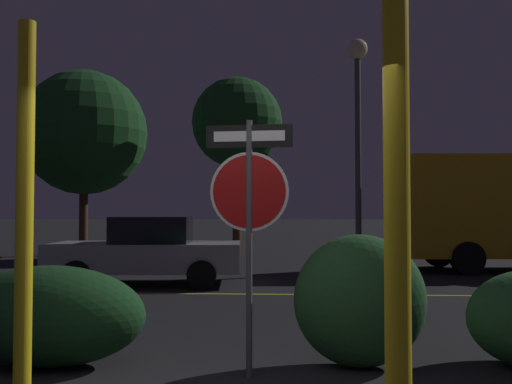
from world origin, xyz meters
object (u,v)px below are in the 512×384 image
object	(u,v)px
hedge_bush_2	(360,301)
passing_car_2	(148,251)
hedge_bush_1	(49,316)
tree_0	(84,133)
stop_sign	(249,196)
yellow_pole_left	(24,222)
tree_2	(237,123)
yellow_pole_right	(397,180)
street_lamp	(358,102)

from	to	relation	value
hedge_bush_2	passing_car_2	bearing A→B (deg)	119.90
hedge_bush_1	tree_0	xyz separation A→B (m)	(-5.10, 15.23, 4.06)
stop_sign	hedge_bush_2	distance (m)	1.58
yellow_pole_left	tree_2	xyz separation A→B (m)	(0.16, 16.90, 3.39)
stop_sign	tree_2	world-z (taller)	tree_2
hedge_bush_2	passing_car_2	size ratio (longest dim) A/B	0.31
yellow_pole_left	hedge_bush_2	bearing A→B (deg)	33.38
stop_sign	yellow_pole_right	xyz separation A→B (m)	(1.05, -1.80, 0.05)
street_lamp	tree_2	world-z (taller)	tree_2
stop_sign	tree_0	world-z (taller)	tree_0
hedge_bush_1	passing_car_2	distance (m)	6.66
hedge_bush_1	tree_2	distance (m)	15.88
stop_sign	hedge_bush_1	xyz separation A→B (m)	(-2.07, 0.29, -1.22)
passing_car_2	tree_0	world-z (taller)	tree_0
passing_car_2	tree_2	distance (m)	9.65
stop_sign	yellow_pole_right	bearing A→B (deg)	-54.38
yellow_pole_right	street_lamp	world-z (taller)	street_lamp
stop_sign	yellow_pole_left	world-z (taller)	yellow_pole_left
yellow_pole_left	street_lamp	xyz separation A→B (m)	(3.89, 11.24, 3.04)
hedge_bush_2	passing_car_2	distance (m)	7.52
yellow_pole_right	tree_2	distance (m)	17.79
hedge_bush_1	hedge_bush_2	distance (m)	3.18
yellow_pole_right	hedge_bush_2	world-z (taller)	yellow_pole_right
passing_car_2	street_lamp	xyz separation A→B (m)	(4.96, 2.95, 3.81)
yellow_pole_left	tree_0	size ratio (longest dim) A/B	0.43
yellow_pole_left	hedge_bush_1	xyz separation A→B (m)	(-0.50, 1.65, -0.98)
passing_car_2	hedge_bush_2	bearing A→B (deg)	-154.51
hedge_bush_2	yellow_pole_right	bearing A→B (deg)	-91.26
tree_0	tree_2	size ratio (longest dim) A/B	1.05
yellow_pole_left	yellow_pole_right	world-z (taller)	yellow_pole_right
stop_sign	hedge_bush_2	world-z (taller)	stop_sign
street_lamp	tree_2	bearing A→B (deg)	123.39
yellow_pole_left	street_lamp	distance (m)	12.27
tree_2	passing_car_2	bearing A→B (deg)	-98.14
yellow_pole_left	yellow_pole_right	distance (m)	2.68
stop_sign	yellow_pole_left	xyz separation A→B (m)	(-1.57, -1.36, -0.23)
street_lamp	tree_0	xyz separation A→B (m)	(-9.49, 5.64, 0.04)
hedge_bush_2	tree_2	size ratio (longest dim) A/B	0.20
stop_sign	hedge_bush_1	bearing A→B (deg)	177.35
hedge_bush_1	hedge_bush_2	bearing A→B (deg)	2.04
yellow_pole_left	street_lamp	bearing A→B (deg)	70.91
yellow_pole_left	tree_0	world-z (taller)	tree_0
yellow_pole_right	tree_2	xyz separation A→B (m)	(-2.47, 17.34, 3.11)
yellow_pole_right	hedge_bush_1	distance (m)	3.96
yellow_pole_right	tree_0	world-z (taller)	tree_0
street_lamp	tree_2	xyz separation A→B (m)	(-3.73, 5.66, 0.35)
yellow_pole_right	tree_0	size ratio (longest dim) A/B	0.51
stop_sign	hedge_bush_1	world-z (taller)	stop_sign
hedge_bush_2	tree_0	size ratio (longest dim) A/B	0.19
tree_0	passing_car_2	bearing A→B (deg)	-62.21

